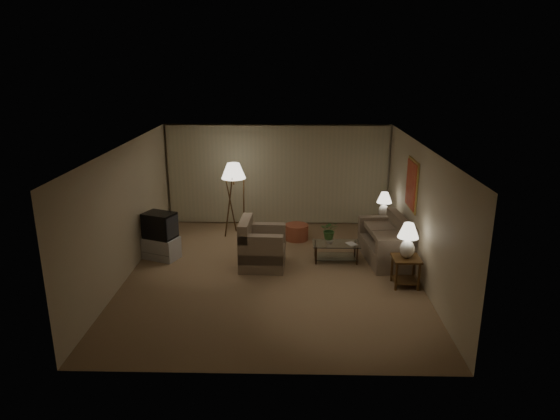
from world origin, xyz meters
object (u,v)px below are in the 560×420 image
(table_lamp_near, at_px, (408,238))
(crt_tv, at_px, (160,225))
(side_table_far, at_px, (383,225))
(vase, at_px, (329,240))
(sofa, at_px, (386,243))
(coffee_table, at_px, (336,249))
(side_table_near, at_px, (406,266))
(armchair, at_px, (263,248))
(ottoman, at_px, (297,232))
(tv_cabinet, at_px, (161,248))
(table_lamp_far, at_px, (384,203))
(floor_lamp, at_px, (234,198))

(table_lamp_near, bearing_deg, crt_tv, 165.87)
(side_table_far, bearing_deg, vase, -136.39)
(sofa, distance_m, coffee_table, 1.13)
(sofa, relative_size, side_table_near, 3.18)
(side_table_far, relative_size, vase, 3.69)
(armchair, height_order, ottoman, armchair)
(tv_cabinet, xyz_separation_m, vase, (3.78, -0.06, 0.25))
(sofa, distance_m, side_table_far, 1.26)
(sofa, xyz_separation_m, armchair, (-2.74, -0.44, 0.04))
(side_table_near, relative_size, ottoman, 1.04)
(sofa, distance_m, table_lamp_far, 1.39)
(coffee_table, height_order, floor_lamp, floor_lamp)
(table_lamp_far, bearing_deg, side_table_far, 0.00)
(floor_lamp, bearing_deg, side_table_far, -4.98)
(floor_lamp, relative_size, vase, 11.51)
(tv_cabinet, height_order, crt_tv, crt_tv)
(ottoman, bearing_deg, table_lamp_far, -0.35)
(table_lamp_far, height_order, coffee_table, table_lamp_far)
(table_lamp_far, distance_m, coffee_table, 1.98)
(armchair, distance_m, vase, 1.51)
(coffee_table, relative_size, crt_tv, 1.31)
(floor_lamp, bearing_deg, vase, -36.11)
(armchair, relative_size, ottoman, 1.87)
(armchair, relative_size, coffee_table, 1.04)
(table_lamp_far, distance_m, vase, 2.02)
(armchair, relative_size, crt_tv, 1.35)
(side_table_near, distance_m, coffee_table, 1.79)
(crt_tv, relative_size, ottoman, 1.38)
(armchair, xyz_separation_m, crt_tv, (-2.31, 0.40, 0.37))
(side_table_near, xyz_separation_m, crt_tv, (-5.20, 1.31, 0.37))
(armchair, distance_m, table_lamp_near, 3.09)
(armchair, bearing_deg, floor_lamp, 24.83)
(floor_lamp, height_order, vase, floor_lamp)
(side_table_near, relative_size, vase, 3.69)
(armchair, xyz_separation_m, floor_lamp, (-0.83, 2.01, 0.56))
(armchair, height_order, table_lamp_far, table_lamp_far)
(tv_cabinet, xyz_separation_m, ottoman, (3.07, 1.30, -0.06))
(armchair, relative_size, table_lamp_near, 1.52)
(armchair, height_order, side_table_far, armchair)
(coffee_table, distance_m, tv_cabinet, 3.93)
(side_table_far, height_order, ottoman, side_table_far)
(armchair, height_order, table_lamp_near, table_lamp_near)
(side_table_far, relative_size, crt_tv, 0.75)
(sofa, distance_m, table_lamp_near, 1.50)
(crt_tv, height_order, floor_lamp, floor_lamp)
(sofa, height_order, crt_tv, crt_tv)
(floor_lamp, distance_m, ottoman, 1.79)
(side_table_near, distance_m, floor_lamp, 4.76)
(table_lamp_far, height_order, crt_tv, table_lamp_far)
(side_table_far, height_order, crt_tv, crt_tv)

